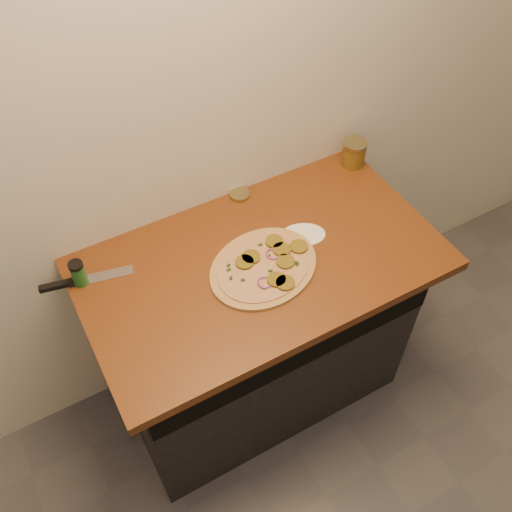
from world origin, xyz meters
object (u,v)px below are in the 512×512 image
pizza (265,266)px  spice_shaker (78,273)px  salsa_jar (354,153)px  chefs_knife (78,281)px

pizza → spice_shaker: 0.59m
salsa_jar → pizza: bearing=-152.4°
pizza → chefs_knife: (-0.55, 0.24, -0.00)m
chefs_knife → salsa_jar: bearing=2.7°
pizza → chefs_knife: 0.60m
pizza → salsa_jar: 0.63m
salsa_jar → spice_shaker: (-1.10, -0.06, -0.00)m
chefs_knife → salsa_jar: (1.11, 0.05, 0.05)m
pizza → salsa_jar: size_ratio=4.53×
salsa_jar → spice_shaker: size_ratio=1.09×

